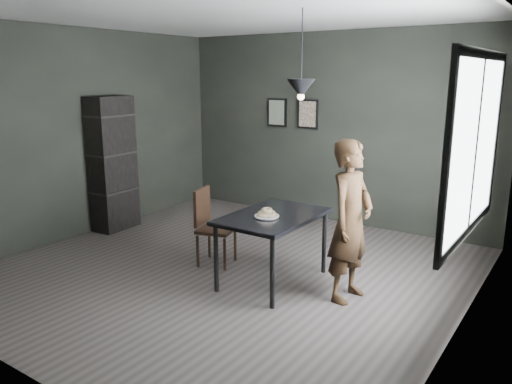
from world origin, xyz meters
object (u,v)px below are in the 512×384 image
Objects in this scene: woman at (350,221)px; pendant_lamp at (301,88)px; shelf_unit at (113,164)px; wood_chair at (210,221)px; white_plate at (267,217)px; cafe_table at (273,222)px.

woman is 1.38m from pendant_lamp.
shelf_unit is 2.19× the size of pendant_lamp.
pendant_lamp is (1.15, 0.05, 1.54)m from wood_chair.
cafe_table is at bearing 91.61° from white_plate.
shelf_unit is at bearing 155.61° from wood_chair.
shelf_unit is at bearing 91.28° from woman.
pendant_lamp reaches higher than woman.
cafe_table is 5.22× the size of white_plate.
white_plate is 2.97m from shelf_unit.
wood_chair is at bearing 96.54° from woman.
wood_chair is at bearing 169.21° from white_plate.
shelf_unit reaches higher than white_plate.
cafe_table is 0.15m from white_plate.
shelf_unit reaches higher than wood_chair.
cafe_table is at bearing 100.98° from woman.
cafe_table is at bearing -158.20° from pendant_lamp.
white_plate reaches higher than cafe_table.
woman is (0.84, 0.08, 0.13)m from cafe_table.
pendant_lamp is (0.25, 0.10, 1.38)m from cafe_table.
white_plate is 0.95m from wood_chair.
wood_chair is 0.48× the size of shelf_unit.
wood_chair is at bearing 177.07° from cafe_table.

